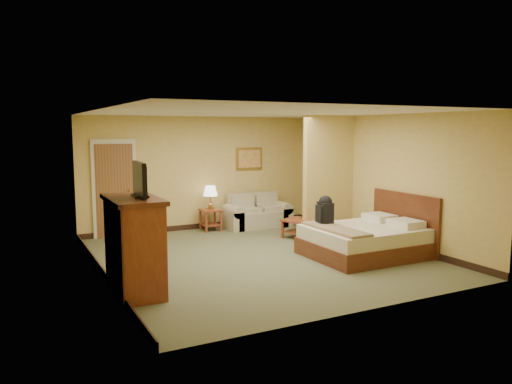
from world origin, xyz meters
TOP-DOWN VIEW (x-y plane):
  - floor at (0.00, 0.00)m, footprint 6.00×6.00m
  - ceiling at (0.00, 0.00)m, footprint 6.00×6.00m
  - back_wall at (0.00, 3.00)m, footprint 5.50×0.02m
  - left_wall at (-2.75, 0.00)m, footprint 0.02×6.00m
  - right_wall at (2.75, 0.00)m, footprint 0.02×6.00m
  - partition at (2.15, 0.93)m, footprint 1.20×0.15m
  - door at (-1.95, 2.96)m, footprint 0.94×0.16m
  - baseboard at (0.00, 2.99)m, footprint 5.50×0.02m
  - loveseat at (1.27, 2.57)m, footprint 1.57×0.73m
  - side_table at (0.12, 2.65)m, footprint 0.45×0.45m
  - table_lamp at (0.12, 2.65)m, footprint 0.33×0.33m
  - coffee_table at (1.52, 1.05)m, footprint 0.82×0.82m
  - wall_picture at (1.27, 2.97)m, footprint 0.69×0.04m
  - dresser at (-2.48, -0.95)m, footprint 0.67×1.28m
  - tv at (-2.37, -0.95)m, footprint 0.23×0.80m
  - bed at (1.82, -0.79)m, footprint 2.02×1.71m
  - backpack at (1.22, -0.30)m, footprint 0.26×0.35m

SIDE VIEW (x-z plane):
  - floor at x=0.00m, z-range 0.00..0.00m
  - baseboard at x=0.00m, z-range 0.00..0.12m
  - loveseat at x=1.27m, z-range -0.14..0.66m
  - coffee_table at x=1.52m, z-range 0.09..0.49m
  - bed at x=1.82m, z-range -0.25..0.86m
  - side_table at x=0.12m, z-range 0.08..0.57m
  - dresser at x=-2.48m, z-range 0.01..1.37m
  - backpack at x=1.22m, z-range 0.56..1.11m
  - table_lamp at x=0.12m, z-range 0.63..1.17m
  - door at x=-1.95m, z-range -0.02..2.08m
  - back_wall at x=0.00m, z-range 0.00..2.60m
  - left_wall at x=-2.75m, z-range 0.00..2.60m
  - right_wall at x=2.75m, z-range 0.00..2.60m
  - partition at x=2.15m, z-range 0.00..2.60m
  - tv at x=-2.37m, z-range 1.35..1.84m
  - wall_picture at x=1.27m, z-range 1.33..1.87m
  - ceiling at x=0.00m, z-range 2.60..2.60m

